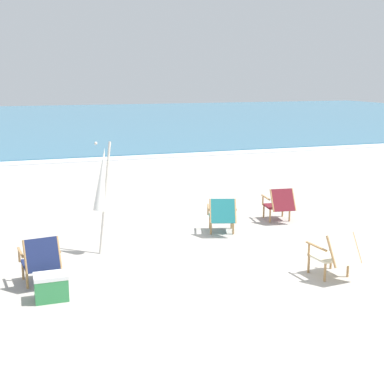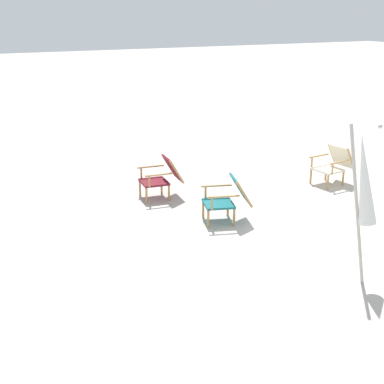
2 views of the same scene
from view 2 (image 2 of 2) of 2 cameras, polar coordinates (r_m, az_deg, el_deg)
ground_plane at (r=8.87m, az=15.30°, el=-4.21°), size 80.00×80.00×0.00m
beach_chair_back_left at (r=10.04m, az=-3.16°, el=1.74°), size 0.66×0.83×0.78m
beach_chair_far_center at (r=11.21m, az=14.88°, el=2.98°), size 0.65×0.80×0.79m
beach_chair_mid_center at (r=8.90m, az=3.93°, el=-0.57°), size 0.78×0.91×0.78m
umbrella_furled_white at (r=6.93m, az=17.89°, el=1.14°), size 0.46×0.40×2.10m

